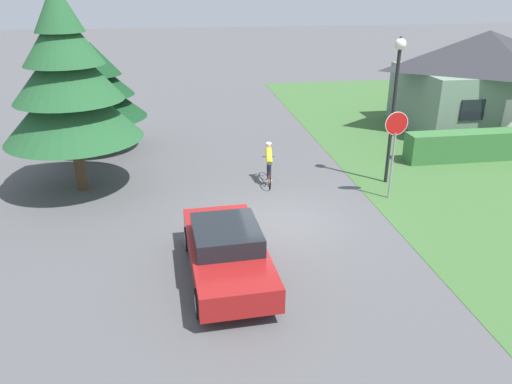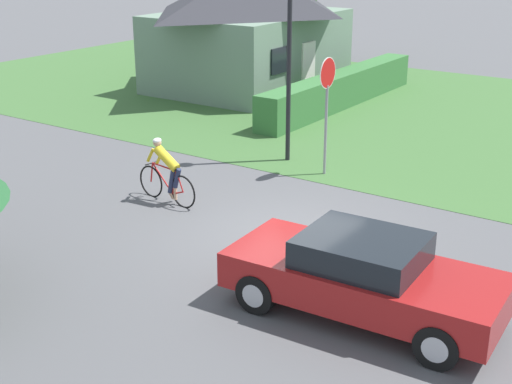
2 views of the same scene
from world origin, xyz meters
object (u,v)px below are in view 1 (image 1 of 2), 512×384
object	(u,v)px
cyclist	(269,164)
conifer_tall_far	(95,86)
sedan_left_lane	(227,251)
cottage_house	(482,79)
street_lamp	(396,83)
conifer_tall_near	(67,81)
stop_sign	(395,138)

from	to	relation	value
cyclist	conifer_tall_far	size ratio (longest dim) A/B	0.41
sedan_left_lane	cottage_house	bearing A→B (deg)	-52.10
cyclist	street_lamp	distance (m)	5.16
street_lamp	conifer_tall_near	xyz separation A→B (m)	(-10.84, 1.03, 0.18)
cottage_house	street_lamp	bearing A→B (deg)	-138.95
cyclist	conifer_tall_near	distance (m)	7.29
conifer_tall_near	street_lamp	bearing A→B (deg)	-5.45
cottage_house	conifer_tall_near	bearing A→B (deg)	-163.70
stop_sign	street_lamp	distance (m)	2.08
sedan_left_lane	conifer_tall_far	xyz separation A→B (m)	(-4.36, 10.94, 2.07)
sedan_left_lane	stop_sign	bearing A→B (deg)	-58.84
street_lamp	conifer_tall_near	size ratio (longest dim) A/B	0.75
stop_sign	conifer_tall_far	world-z (taller)	conifer_tall_far
cottage_house	stop_sign	bearing A→B (deg)	-135.07
stop_sign	street_lamp	world-z (taller)	street_lamp
conifer_tall_near	conifer_tall_far	size ratio (longest dim) A/B	1.51
conifer_tall_near	sedan_left_lane	bearing A→B (deg)	-55.03
street_lamp	conifer_tall_near	world-z (taller)	conifer_tall_near
stop_sign	conifer_tall_far	bearing A→B (deg)	-34.77
sedan_left_lane	street_lamp	distance (m)	8.82
conifer_tall_far	sedan_left_lane	bearing A→B (deg)	-68.25
cottage_house	sedan_left_lane	bearing A→B (deg)	-139.42
stop_sign	conifer_tall_near	bearing A→B (deg)	-13.79
cottage_house	stop_sign	distance (m)	11.02
sedan_left_lane	stop_sign	world-z (taller)	stop_sign
sedan_left_lane	conifer_tall_near	world-z (taller)	conifer_tall_near
stop_sign	sedan_left_lane	bearing A→B (deg)	33.44
sedan_left_lane	cyclist	distance (m)	6.33
cyclist	street_lamp	size ratio (longest dim) A/B	0.36
sedan_left_lane	conifer_tall_far	distance (m)	11.96
conifer_tall_near	conifer_tall_far	world-z (taller)	conifer_tall_near
street_lamp	conifer_tall_near	bearing A→B (deg)	174.55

